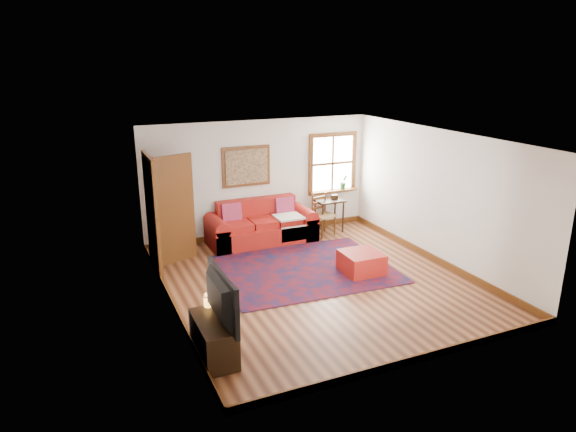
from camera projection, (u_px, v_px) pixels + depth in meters
name	position (u px, v px, depth m)	size (l,w,h in m)	color
ground	(317.00, 282.00, 8.90)	(5.50, 5.50, 0.00)	#492313
room_envelope	(318.00, 189.00, 8.43)	(5.04, 5.54, 2.52)	silver
window	(334.00, 169.00, 11.57)	(1.18, 0.20, 1.38)	white
doorway	(165.00, 211.00, 9.30)	(0.89, 1.08, 2.14)	black
framed_artwork	(246.00, 166.00, 10.71)	(1.05, 0.07, 0.85)	brown
persian_rug	(305.00, 269.00, 9.41)	(3.09, 2.47, 0.02)	#5B0D13
red_leather_sofa	(261.00, 228.00, 10.79)	(2.24, 0.93, 0.88)	#AB1C16
red_ottoman	(361.00, 263.00, 9.22)	(0.68, 0.68, 0.39)	#AB1C16
side_table	(329.00, 205.00, 11.33)	(0.61, 0.46, 0.73)	black
ladder_back_chair	(322.00, 213.00, 11.16)	(0.50, 0.48, 0.90)	tan
media_cabinet	(214.00, 339.00, 6.60)	(0.42, 0.93, 0.51)	black
television	(214.00, 298.00, 6.41)	(1.16, 0.15, 0.67)	black
candle_hurricane	(208.00, 301.00, 6.87)	(0.12, 0.12, 0.18)	silver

